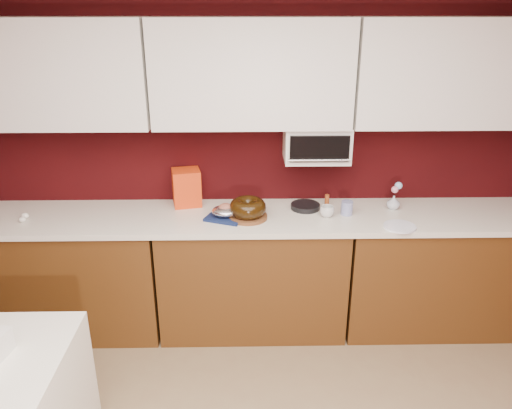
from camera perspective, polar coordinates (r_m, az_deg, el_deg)
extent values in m
cube|color=#310608|center=(3.67, -0.48, 5.74)|extent=(4.00, 0.02, 2.50)
cube|color=#542F10|center=(3.93, -20.42, -7.60)|extent=(1.31, 0.58, 0.86)
cube|color=#542F10|center=(3.71, -0.39, -7.91)|extent=(1.31, 0.58, 0.86)
cube|color=#542F10|center=(3.95, 19.51, -7.27)|extent=(1.31, 0.58, 0.86)
cube|color=silver|center=(3.50, -0.41, -1.51)|extent=(4.00, 0.62, 0.04)
cube|color=white|center=(3.62, -22.73, 13.59)|extent=(1.31, 0.33, 0.70)
cube|color=white|center=(3.38, -0.48, 14.74)|extent=(1.31, 0.33, 0.70)
cube|color=white|center=(3.65, 21.61, 13.80)|extent=(1.31, 0.33, 0.70)
cube|color=white|center=(3.53, 6.92, 7.02)|extent=(0.45, 0.30, 0.25)
cube|color=black|center=(3.38, 7.28, 6.32)|extent=(0.40, 0.02, 0.18)
cylinder|color=silver|center=(3.38, 7.25, 5.03)|extent=(0.42, 0.02, 0.02)
cylinder|color=brown|center=(3.44, -0.94, -1.39)|extent=(0.29, 0.29, 0.02)
torus|color=black|center=(3.41, -0.95, -0.35)|extent=(0.29, 0.29, 0.10)
cube|color=#14204B|center=(3.44, -3.47, -1.44)|extent=(0.31, 0.29, 0.02)
ellipsoid|color=silver|center=(3.43, -3.49, -0.74)|extent=(0.22, 0.19, 0.07)
ellipsoid|color=#A45E4B|center=(3.42, -3.50, -0.36)|extent=(0.11, 0.10, 0.06)
cube|color=red|center=(3.66, -7.93, 1.94)|extent=(0.23, 0.21, 0.27)
cylinder|color=black|center=(3.61, 5.66, -0.21)|extent=(0.27, 0.27, 0.04)
imported|color=silver|center=(3.49, 8.11, -0.67)|extent=(0.11, 0.11, 0.09)
cylinder|color=navy|center=(3.54, 10.35, -0.39)|extent=(0.10, 0.10, 0.10)
imported|color=silver|center=(3.71, 15.45, 0.33)|extent=(0.08, 0.08, 0.11)
sphere|color=pink|center=(3.68, 15.59, 1.66)|extent=(0.05, 0.05, 0.05)
sphere|color=#98C2F3|center=(3.70, 15.98, 2.08)|extent=(0.05, 0.05, 0.05)
cylinder|color=white|center=(3.44, 16.11, -2.43)|extent=(0.28, 0.28, 0.01)
cylinder|color=#97431B|center=(3.65, 8.11, 0.41)|extent=(0.04, 0.04, 0.09)
ellipsoid|color=silver|center=(3.73, -25.15, -1.57)|extent=(0.05, 0.04, 0.04)
ellipsoid|color=white|center=(3.78, -24.91, -1.18)|extent=(0.05, 0.04, 0.04)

